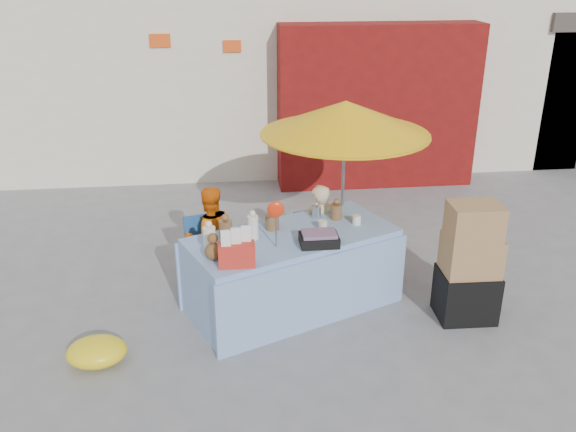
{
  "coord_description": "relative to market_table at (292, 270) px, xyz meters",
  "views": [
    {
      "loc": [
        -0.32,
        -5.31,
        3.55
      ],
      "look_at": [
        0.34,
        0.6,
        1.0
      ],
      "focal_mm": 38.0,
      "sensor_mm": 36.0,
      "label": 1
    }
  ],
  "objects": [
    {
      "name": "tarp_bundle",
      "position": [
        -1.94,
        -0.82,
        -0.31
      ],
      "size": [
        0.65,
        0.56,
        0.25
      ],
      "primitive_type": "ellipsoid",
      "rotation": [
        0.0,
        0.0,
        0.21
      ],
      "color": "yellow",
      "rests_on": "ground"
    },
    {
      "name": "umbrella",
      "position": [
        0.69,
        0.76,
        1.45
      ],
      "size": [
        1.9,
        1.9,
        2.09
      ],
      "color": "gray",
      "rests_on": "ground"
    },
    {
      "name": "chair_right",
      "position": [
        0.38,
        0.47,
        -0.19
      ],
      "size": [
        0.59,
        0.58,
        0.85
      ],
      "rotation": [
        0.0,
        0.0,
        0.26
      ],
      "color": "#1F4F8F",
      "rests_on": "ground"
    },
    {
      "name": "vendor_beige",
      "position": [
        0.39,
        0.61,
        0.15
      ],
      "size": [
        0.49,
        0.38,
        1.18
      ],
      "primitive_type": "imported",
      "rotation": [
        0.0,
        0.0,
        3.4
      ],
      "color": "beige",
      "rests_on": "ground"
    },
    {
      "name": "box_stack",
      "position": [
        1.8,
        -0.42,
        0.16
      ],
      "size": [
        0.6,
        0.49,
        1.3
      ],
      "rotation": [
        0.0,
        0.0,
        -0.03
      ],
      "color": "black",
      "rests_on": "ground"
    },
    {
      "name": "ground",
      "position": [
        -0.36,
        -0.43,
        -0.44
      ],
      "size": [
        80.0,
        80.0,
        0.0
      ],
      "primitive_type": "plane",
      "color": "slate",
      "rests_on": "ground"
    },
    {
      "name": "vendor_orange",
      "position": [
        -0.86,
        0.61,
        0.16
      ],
      "size": [
        0.68,
        0.59,
        1.2
      ],
      "primitive_type": "imported",
      "rotation": [
        0.0,
        0.0,
        3.4
      ],
      "color": "orange",
      "rests_on": "ground"
    },
    {
      "name": "chair_left",
      "position": [
        -0.87,
        0.47,
        -0.19
      ],
      "size": [
        0.59,
        0.58,
        0.85
      ],
      "rotation": [
        0.0,
        0.0,
        0.26
      ],
      "color": "#1F4F8F",
      "rests_on": "ground"
    },
    {
      "name": "market_table",
      "position": [
        0.0,
        0.0,
        0.0
      ],
      "size": [
        2.46,
        1.84,
        1.35
      ],
      "rotation": [
        0.0,
        0.0,
        0.41
      ],
      "color": "#88A5DA",
      "rests_on": "ground"
    }
  ]
}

